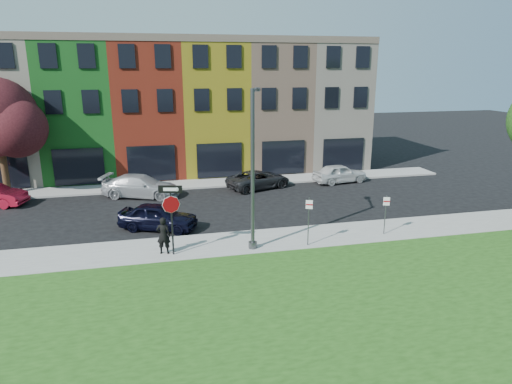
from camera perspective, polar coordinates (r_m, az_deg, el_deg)
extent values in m
plane|color=black|center=(19.87, 2.67, -9.46)|extent=(120.00, 120.00, 0.00)
cube|color=gray|center=(23.03, 5.46, -5.74)|extent=(40.00, 3.00, 0.12)
cube|color=gray|center=(33.42, -9.32, 0.90)|extent=(40.00, 2.40, 0.12)
cube|color=beige|center=(39.94, -27.97, 8.89)|extent=(5.00, 10.00, 10.00)
cube|color=#248629|center=(38.98, -20.78, 9.56)|extent=(5.00, 10.00, 10.00)
cube|color=#AA301C|center=(38.66, -13.32, 10.10)|extent=(5.00, 10.00, 10.00)
cube|color=gold|center=(38.97, -5.84, 10.47)|extent=(5.00, 10.00, 10.00)
cube|color=tan|center=(39.92, 1.42, 10.67)|extent=(5.00, 10.00, 10.00)
cube|color=beige|center=(41.45, 8.24, 10.70)|extent=(5.00, 10.00, 10.00)
cube|color=black|center=(34.24, -8.73, 3.75)|extent=(30.00, 0.12, 2.60)
cylinder|color=black|center=(20.66, -10.47, -3.62)|extent=(0.08, 0.08, 3.16)
cylinder|color=silver|center=(20.40, -10.57, -1.54)|extent=(0.79, 0.24, 0.81)
cylinder|color=maroon|center=(20.38, -10.57, -1.56)|extent=(0.75, 0.22, 0.77)
cube|color=black|center=(20.21, -10.67, 0.35)|extent=(1.02, 0.31, 0.34)
cube|color=silver|center=(20.18, -10.67, 0.32)|extent=(0.64, 0.19, 0.14)
imported|color=black|center=(21.08, -11.49, -5.35)|extent=(0.82, 0.70, 1.73)
imported|color=black|center=(24.61, -12.14, -3.02)|extent=(4.67, 5.34, 1.41)
imported|color=#A0A1A5|center=(30.94, -14.22, 0.73)|extent=(5.21, 6.33, 1.46)
imported|color=black|center=(32.14, 0.32, 1.59)|extent=(5.09, 5.97, 1.28)
imported|color=silver|center=(34.30, 10.43, 2.31)|extent=(2.88, 4.56, 1.38)
cylinder|color=#46484B|center=(20.45, -0.43, 2.52)|extent=(0.18, 0.18, 7.33)
cylinder|color=#46484B|center=(21.52, -0.41, -6.63)|extent=(0.40, 0.40, 0.30)
cylinder|color=#46484B|center=(20.95, -0.13, 12.68)|extent=(0.77, 1.93, 0.12)
cube|color=#46484B|center=(22.04, 0.18, 12.70)|extent=(0.42, 0.60, 0.16)
cylinder|color=#46484B|center=(21.64, 6.57, -3.69)|extent=(0.05, 0.05, 2.36)
cube|color=silver|center=(21.35, 6.67, -1.57)|extent=(0.30, 0.14, 0.42)
cube|color=maroon|center=(21.34, 6.69, -1.59)|extent=(0.30, 0.13, 0.06)
cylinder|color=#46484B|center=(23.86, 15.84, -2.78)|extent=(0.05, 0.05, 2.02)
cube|color=silver|center=(23.63, 16.00, -1.13)|extent=(0.31, 0.11, 0.42)
cube|color=maroon|center=(23.61, 16.03, -1.14)|extent=(0.31, 0.10, 0.06)
cylinder|color=black|center=(34.39, -28.92, 2.50)|extent=(0.44, 0.44, 3.31)
sphere|color=black|center=(32.90, -27.77, 7.10)|extent=(3.79, 3.79, 3.79)
sphere|color=black|center=(34.24, -29.24, 9.75)|extent=(3.03, 3.03, 3.03)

